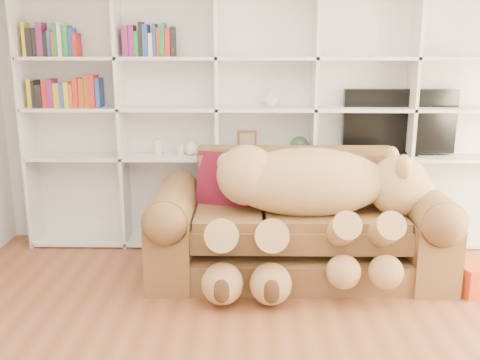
{
  "coord_description": "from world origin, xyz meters",
  "views": [
    {
      "loc": [
        -0.17,
        -2.58,
        1.85
      ],
      "look_at": [
        -0.22,
        1.63,
        0.8
      ],
      "focal_mm": 40.0,
      "sensor_mm": 36.0,
      "label": 1
    }
  ],
  "objects_px": {
    "sofa": "(297,229)",
    "gift_box": "(472,277)",
    "tv": "(399,123)",
    "teddy_bear": "(310,198)"
  },
  "relations": [
    {
      "from": "gift_box",
      "to": "tv",
      "type": "height_order",
      "value": "tv"
    },
    {
      "from": "tv",
      "to": "gift_box",
      "type": "bearing_deg",
      "value": -72.66
    },
    {
      "from": "teddy_bear",
      "to": "gift_box",
      "type": "relative_size",
      "value": 6.32
    },
    {
      "from": "sofa",
      "to": "gift_box",
      "type": "height_order",
      "value": "sofa"
    },
    {
      "from": "gift_box",
      "to": "tv",
      "type": "xyz_separation_m",
      "value": [
        -0.34,
        1.09,
        1.05
      ]
    },
    {
      "from": "teddy_bear",
      "to": "gift_box",
      "type": "bearing_deg",
      "value": -6.21
    },
    {
      "from": "sofa",
      "to": "tv",
      "type": "height_order",
      "value": "tv"
    },
    {
      "from": "sofa",
      "to": "tv",
      "type": "bearing_deg",
      "value": 35.85
    },
    {
      "from": "gift_box",
      "to": "sofa",
      "type": "bearing_deg",
      "value": 164.26
    },
    {
      "from": "teddy_bear",
      "to": "tv",
      "type": "bearing_deg",
      "value": 46.76
    }
  ]
}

